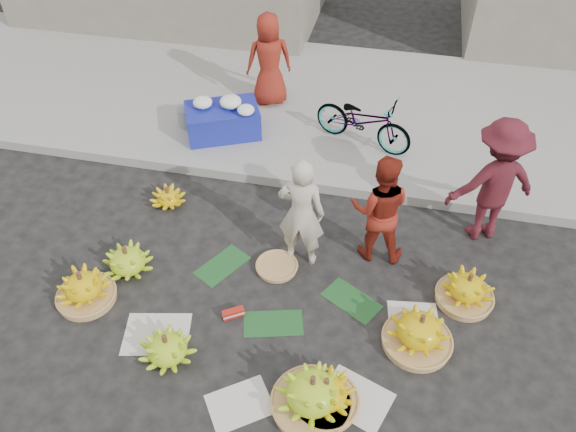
% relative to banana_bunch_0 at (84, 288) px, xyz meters
% --- Properties ---
extents(ground, '(80.00, 80.00, 0.00)m').
position_rel_banana_bunch_0_xyz_m(ground, '(2.25, 0.32, -0.19)').
color(ground, black).
rests_on(ground, ground).
extents(curb, '(40.00, 0.25, 0.15)m').
position_rel_banana_bunch_0_xyz_m(curb, '(2.25, 2.52, -0.12)').
color(curb, gray).
rests_on(curb, ground).
extents(sidewalk, '(40.00, 4.00, 0.12)m').
position_rel_banana_bunch_0_xyz_m(sidewalk, '(2.25, 4.62, -0.13)').
color(sidewalk, gray).
rests_on(sidewalk, ground).
extents(newspaper_scatter, '(3.20, 1.80, 0.00)m').
position_rel_banana_bunch_0_xyz_m(newspaper_scatter, '(2.25, -0.48, -0.19)').
color(newspaper_scatter, silver).
rests_on(newspaper_scatter, ground).
extents(banana_leaves, '(2.00, 1.00, 0.00)m').
position_rel_banana_bunch_0_xyz_m(banana_leaves, '(2.15, 0.52, -0.19)').
color(banana_leaves, '#16431D').
rests_on(banana_leaves, ground).
extents(banana_bunch_0, '(0.66, 0.66, 0.45)m').
position_rel_banana_bunch_0_xyz_m(banana_bunch_0, '(0.00, 0.00, 0.00)').
color(banana_bunch_0, '#A97C47').
rests_on(banana_bunch_0, ground).
extents(banana_bunch_1, '(0.71, 0.71, 0.36)m').
position_rel_banana_bunch_0_xyz_m(banana_bunch_1, '(1.18, -0.52, -0.04)').
color(banana_bunch_1, '#88BC1A').
rests_on(banana_bunch_1, ground).
extents(banana_bunch_2, '(0.89, 0.89, 0.52)m').
position_rel_banana_bunch_0_xyz_m(banana_bunch_2, '(2.74, -0.75, 0.04)').
color(banana_bunch_2, '#A97C47').
rests_on(banana_bunch_2, ground).
extents(banana_bunch_3, '(0.72, 0.72, 0.45)m').
position_rel_banana_bunch_0_xyz_m(banana_bunch_3, '(2.86, -0.70, -0.00)').
color(banana_bunch_3, '#A97C47').
rests_on(banana_bunch_3, ground).
extents(banana_bunch_4, '(0.72, 0.72, 0.49)m').
position_rel_banana_bunch_0_xyz_m(banana_bunch_4, '(3.70, 0.18, 0.02)').
color(banana_bunch_4, '#A97C47').
rests_on(banana_bunch_4, ground).
extents(banana_bunch_5, '(0.66, 0.66, 0.44)m').
position_rel_banana_bunch_0_xyz_m(banana_bunch_5, '(4.20, 0.89, -0.00)').
color(banana_bunch_5, '#A97C47').
rests_on(banana_bunch_5, ground).
extents(banana_bunch_6, '(0.64, 0.64, 0.37)m').
position_rel_banana_bunch_0_xyz_m(banana_bunch_6, '(0.28, 0.53, -0.03)').
color(banana_bunch_6, '#88BC1A').
rests_on(banana_bunch_6, ground).
extents(banana_bunch_7, '(0.55, 0.55, 0.28)m').
position_rel_banana_bunch_0_xyz_m(banana_bunch_7, '(0.32, 1.75, -0.08)').
color(banana_bunch_7, yellow).
rests_on(banana_bunch_7, ground).
extents(basket_spare, '(0.59, 0.59, 0.06)m').
position_rel_banana_bunch_0_xyz_m(basket_spare, '(2.01, 0.91, -0.16)').
color(basket_spare, '#A97C47').
rests_on(basket_spare, ground).
extents(incense_stack, '(0.25, 0.19, 0.10)m').
position_rel_banana_bunch_0_xyz_m(incense_stack, '(1.70, 0.12, -0.14)').
color(incense_stack, '#B01D12').
rests_on(incense_stack, ground).
extents(vendor_cream, '(0.55, 0.37, 1.49)m').
position_rel_banana_bunch_0_xyz_m(vendor_cream, '(2.25, 1.14, 0.55)').
color(vendor_cream, beige).
rests_on(vendor_cream, ground).
extents(vendor_red, '(0.72, 0.57, 1.44)m').
position_rel_banana_bunch_0_xyz_m(vendor_red, '(3.11, 1.43, 0.53)').
color(vendor_red, maroon).
rests_on(vendor_red, ground).
extents(man_striped, '(1.24, 0.98, 1.67)m').
position_rel_banana_bunch_0_xyz_m(man_striped, '(4.40, 2.06, 0.64)').
color(man_striped, maroon).
rests_on(man_striped, ground).
extents(flower_table, '(1.26, 1.06, 0.62)m').
position_rel_banana_bunch_0_xyz_m(flower_table, '(0.62, 3.34, 0.18)').
color(flower_table, navy).
rests_on(flower_table, sidewalk).
extents(grey_bucket, '(0.26, 0.26, 0.30)m').
position_rel_banana_bunch_0_xyz_m(grey_bucket, '(-0.00, 3.42, 0.08)').
color(grey_bucket, slate).
rests_on(grey_bucket, sidewalk).
extents(flower_vendor, '(0.85, 0.72, 1.49)m').
position_rel_banana_bunch_0_xyz_m(flower_vendor, '(1.09, 4.38, 0.67)').
color(flower_vendor, maroon).
rests_on(flower_vendor, sidewalk).
extents(bicycle, '(1.00, 1.60, 0.80)m').
position_rel_banana_bunch_0_xyz_m(bicycle, '(2.70, 3.52, 0.33)').
color(bicycle, gray).
rests_on(bicycle, sidewalk).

